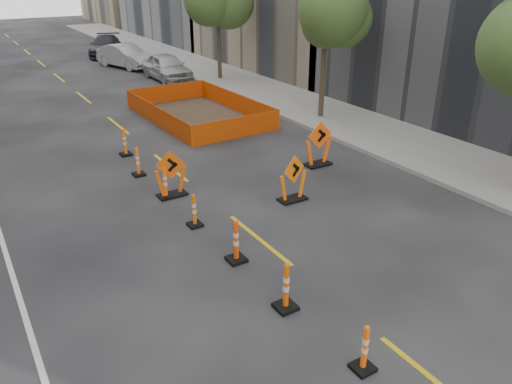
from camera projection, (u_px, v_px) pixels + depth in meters
ground_plane at (364, 324)px, 10.08m from camera, size 140.00×140.00×0.00m
sidewalk_right at (330, 115)px, 23.63m from camera, size 4.00×90.00×0.15m
tree_r_b at (326, 17)px, 21.48m from camera, size 2.80×2.80×5.95m
tree_r_c at (218, 3)px, 29.21m from camera, size 2.80×2.80×5.95m
channelizer_2 at (365, 348)px, 8.75m from camera, size 0.39×0.39×0.98m
channelizer_3 at (286, 286)px, 10.30m from camera, size 0.44×0.44×1.12m
channelizer_4 at (236, 241)px, 11.99m from camera, size 0.44×0.44×1.12m
channelizer_5 at (194, 210)px, 13.65m from camera, size 0.38×0.38×0.97m
channelizer_6 at (165, 182)px, 15.32m from camera, size 0.40×0.40×1.01m
channelizer_7 at (138, 162)px, 16.94m from camera, size 0.40×0.40×1.01m
channelizer_8 at (125, 142)px, 18.73m from camera, size 0.42×0.42×1.05m
chevron_sign_left at (171, 174)px, 15.32m from camera, size 1.14×0.88×1.51m
chevron_sign_center at (293, 178)px, 15.04m from camera, size 1.10×0.82×1.48m
chevron_sign_right at (319, 144)px, 17.67m from camera, size 1.14×0.73×1.64m
safety_fence at (198, 109)px, 23.34m from camera, size 4.38×7.27×0.90m
parked_car_near at (167, 67)px, 30.88m from camera, size 1.91×4.71×1.60m
parked_car_mid at (126, 56)px, 34.59m from camera, size 3.03×5.03×1.56m
parked_car_far at (106, 46)px, 39.02m from camera, size 3.97×5.61×1.51m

